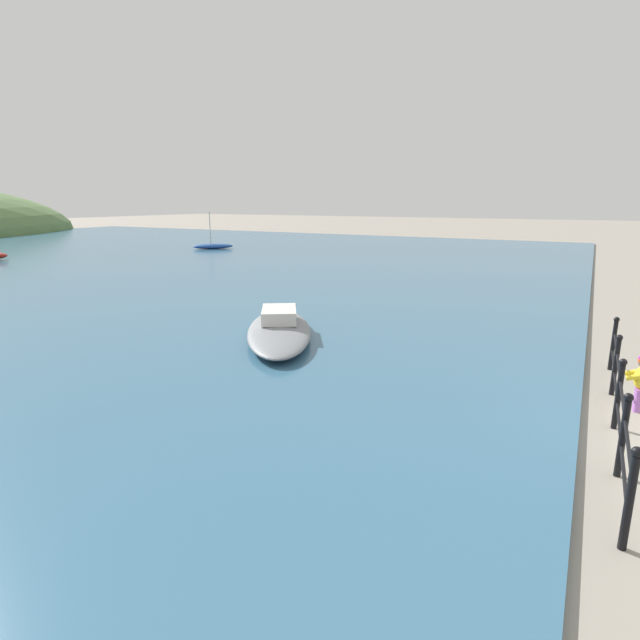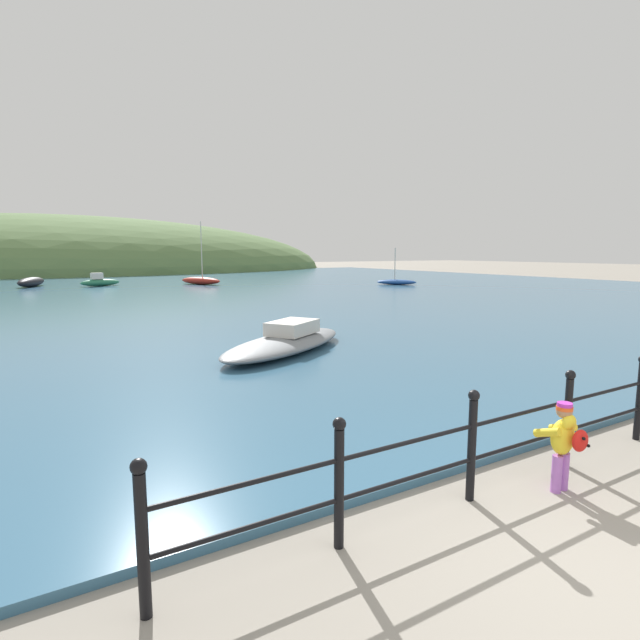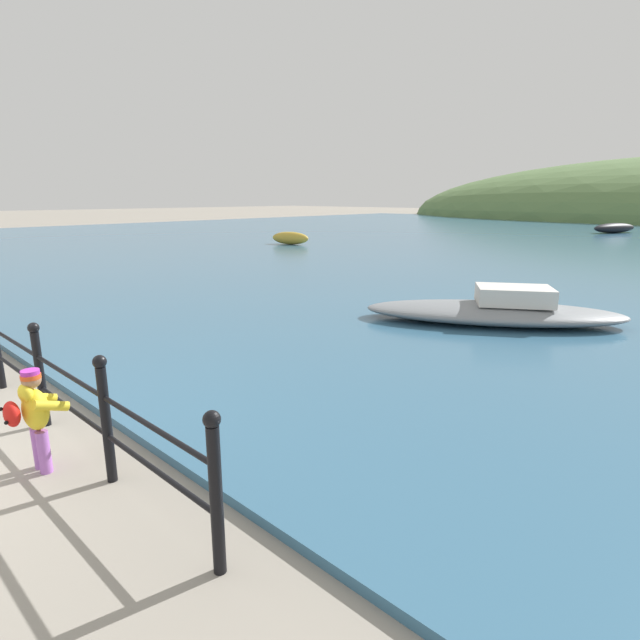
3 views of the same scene
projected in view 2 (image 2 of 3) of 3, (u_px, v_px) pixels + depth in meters
name	position (u px, v px, depth m)	size (l,w,h in m)	color
ground_plane	(609.00, 579.00, 4.03)	(200.00, 200.00, 0.00)	gray
water	(94.00, 292.00, 31.19)	(80.00, 60.00, 0.10)	#386684
far_hillside	(55.00, 271.00, 64.17)	(74.63, 41.05, 14.33)	#567542
iron_railing	(472.00, 442.00, 5.23)	(6.79, 0.12, 1.21)	black
child_in_coat	(564.00, 439.00, 5.43)	(0.38, 0.53, 1.00)	#AD66C6
boat_white_sailboat	(100.00, 282.00, 36.01)	(2.89, 1.45, 0.96)	#287551
boat_twin_mast	(397.00, 282.00, 37.60)	(2.71, 2.83, 2.76)	#1E4793
boat_far_left	(31.00, 282.00, 35.42)	(2.39, 3.93, 0.67)	black
boat_mid_harbor	(201.00, 280.00, 37.81)	(2.66, 3.79, 4.70)	maroon
boat_nearest_quay	(286.00, 341.00, 12.75)	(5.10, 4.07, 0.73)	gray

